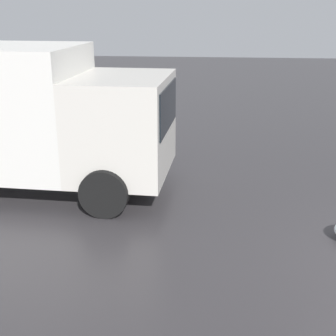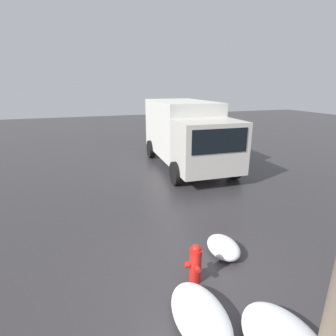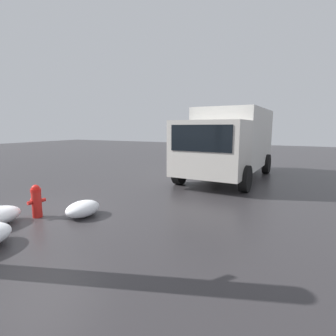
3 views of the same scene
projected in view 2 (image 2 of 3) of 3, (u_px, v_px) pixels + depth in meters
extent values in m
plane|color=#333033|center=(195.00, 281.00, 5.08)|extent=(60.00, 60.00, 0.00)
cylinder|color=red|center=(195.00, 267.00, 4.98)|extent=(0.23, 0.23, 0.63)
cylinder|color=red|center=(196.00, 251.00, 4.88)|extent=(0.24, 0.24, 0.08)
sphere|color=red|center=(196.00, 249.00, 4.87)|extent=(0.19, 0.19, 0.19)
cylinder|color=red|center=(187.00, 265.00, 4.93)|extent=(0.13, 0.12, 0.11)
cylinder|color=red|center=(198.00, 269.00, 4.81)|extent=(0.11, 0.10, 0.09)
cylinder|color=red|center=(193.00, 258.00, 5.11)|extent=(0.11, 0.10, 0.09)
cube|color=beige|center=(208.00, 147.00, 9.85)|extent=(1.89, 2.54, 1.94)
cube|color=black|center=(220.00, 141.00, 8.91)|extent=(0.11, 2.08, 0.85)
cube|color=silver|center=(181.00, 127.00, 12.63)|extent=(4.56, 2.65, 2.48)
cylinder|color=black|center=(234.00, 168.00, 10.56)|extent=(0.91, 0.32, 0.90)
cylinder|color=black|center=(176.00, 173.00, 9.88)|extent=(0.91, 0.32, 0.90)
cylinder|color=black|center=(195.00, 146.00, 14.36)|extent=(0.91, 0.32, 0.90)
cylinder|color=black|center=(151.00, 149.00, 13.68)|extent=(0.91, 0.32, 0.90)
ellipsoid|color=white|center=(223.00, 247.00, 5.81)|extent=(0.92, 0.65, 0.38)
ellipsoid|color=white|center=(200.00, 315.00, 4.06)|extent=(1.41, 0.81, 0.42)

